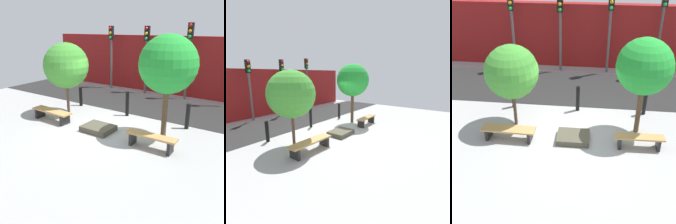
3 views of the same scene
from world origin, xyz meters
The scene contains 14 objects.
ground_plane centered at (0.00, 0.00, 0.00)m, with size 18.00×18.00×0.00m, color #9F9F9F.
road_strip centered at (0.00, 3.82, 0.01)m, with size 18.00×3.43×0.01m, color #252525.
building_facade centered at (0.00, 6.62, 1.60)m, with size 16.20×0.50×3.20m, color maroon.
bench_left centered at (-2.22, -0.39, 0.33)m, with size 1.85×0.52×0.45m.
bench_right centered at (2.22, -0.39, 0.33)m, with size 1.65×0.42×0.46m.
planter_bed centered at (0.00, -0.19, 0.10)m, with size 1.12×0.88×0.21m, color #484436.
tree_behind_left_bench centered at (-2.22, 0.58, 2.12)m, with size 1.88×1.88×3.06m.
tree_behind_right_bench centered at (2.22, 0.58, 2.51)m, with size 1.87×1.87×3.46m.
bollard_far_left centered at (-2.61, 1.86, 0.46)m, with size 0.15×0.15×0.91m, color black.
bollard_left centered at (0.00, 1.86, 0.53)m, with size 0.15×0.15×1.06m, color black.
bollard_center centered at (2.61, 1.86, 0.49)m, with size 0.15×0.15×0.97m, color black.
traffic_light_mid_west centered at (-1.18, 5.82, 2.56)m, with size 0.28×0.27×3.71m.
traffic_light_mid_east centered at (1.18, 5.82, 2.66)m, with size 0.28×0.27×3.86m.
traffic_light_east centered at (3.54, 5.82, 2.79)m, with size 0.28×0.27×4.07m.
Camera 2 is at (-6.52, -4.92, 2.91)m, focal length 28.00 mm.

